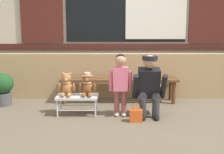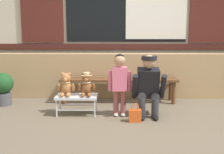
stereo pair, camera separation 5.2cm
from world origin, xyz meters
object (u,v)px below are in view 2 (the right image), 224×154
at_px(potted_plant, 3,87).
at_px(child_standing, 120,78).
at_px(teddy_bear_plain, 66,85).
at_px(adult_crouching, 149,86).
at_px(handbag_on_ground, 135,115).
at_px(teddy_bear_with_hat, 87,85).
at_px(small_display_bench, 77,98).
at_px(wooden_bench_long, 119,82).

bearing_deg(potted_plant, child_standing, -16.86).
relative_size(child_standing, potted_plant, 1.68).
bearing_deg(teddy_bear_plain, child_standing, -5.82).
xyz_separation_m(adult_crouching, handbag_on_ground, (-0.22, -0.26, -0.38)).
distance_m(teddy_bear_plain, adult_crouching, 1.28).
xyz_separation_m(teddy_bear_with_hat, handbag_on_ground, (0.73, -0.37, -0.38)).
distance_m(small_display_bench, potted_plant, 1.45).
distance_m(adult_crouching, handbag_on_ground, 0.52).
bearing_deg(teddy_bear_plain, potted_plant, 156.06).
bearing_deg(teddy_bear_with_hat, child_standing, -9.50).
height_order(teddy_bear_with_hat, child_standing, child_standing).
bearing_deg(potted_plant, handbag_on_ground, -21.78).
height_order(teddy_bear_with_hat, handbag_on_ground, teddy_bear_with_hat).
height_order(teddy_bear_plain, adult_crouching, adult_crouching).
xyz_separation_m(small_display_bench, adult_crouching, (1.11, -0.10, 0.21)).
bearing_deg(small_display_bench, handbag_on_ground, -22.32).
xyz_separation_m(wooden_bench_long, teddy_bear_with_hat, (-0.51, -0.76, 0.10)).
bearing_deg(adult_crouching, child_standing, 177.53).
height_order(teddy_bear_with_hat, potted_plant, teddy_bear_with_hat).
xyz_separation_m(child_standing, adult_crouching, (0.44, -0.02, -0.11)).
height_order(child_standing, adult_crouching, child_standing).
distance_m(teddy_bear_with_hat, child_standing, 0.53).
relative_size(small_display_bench, handbag_on_ground, 2.35).
relative_size(wooden_bench_long, teddy_bear_with_hat, 5.78).
distance_m(small_display_bench, adult_crouching, 1.14).
bearing_deg(handbag_on_ground, adult_crouching, 49.76).
bearing_deg(child_standing, potted_plant, 163.14).
bearing_deg(teddy_bear_plain, small_display_bench, -0.51).
bearing_deg(handbag_on_ground, small_display_bench, 157.68).
xyz_separation_m(handbag_on_ground, potted_plant, (-2.23, 0.89, 0.23)).
height_order(wooden_bench_long, potted_plant, potted_plant).
xyz_separation_m(wooden_bench_long, handbag_on_ground, (0.22, -1.12, -0.28)).
relative_size(wooden_bench_long, adult_crouching, 2.21).
bearing_deg(teddy_bear_plain, teddy_bear_with_hat, 0.13).
height_order(small_display_bench, child_standing, child_standing).
bearing_deg(wooden_bench_long, teddy_bear_with_hat, -123.82).
relative_size(small_display_bench, adult_crouching, 0.67).
relative_size(teddy_bear_plain, child_standing, 0.38).
xyz_separation_m(small_display_bench, child_standing, (0.67, -0.08, 0.33)).
height_order(teddy_bear_plain, potted_plant, teddy_bear_plain).
bearing_deg(small_display_bench, teddy_bear_with_hat, 0.77).
bearing_deg(wooden_bench_long, teddy_bear_plain, -137.52).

